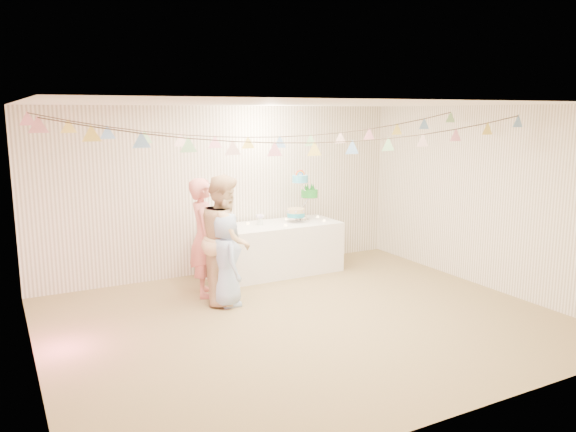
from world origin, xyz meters
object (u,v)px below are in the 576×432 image
table (273,249)px  cake_stand (302,199)px  person_child (226,260)px  person_adult_a (204,237)px  person_adult_b (225,239)px

table → cake_stand: (0.55, 0.05, 0.74)m
cake_stand → person_child: (-1.75, -1.09, -0.52)m
table → person_adult_a: size_ratio=1.28×
cake_stand → person_adult_b: bearing=-151.7°
table → person_child: person_child is taller
table → cake_stand: bearing=5.2°
person_adult_a → cake_stand: bearing=-57.9°
person_child → person_adult_b: bearing=-16.1°
cake_stand → person_child: size_ratio=0.62×
person_adult_b → cake_stand: bearing=-38.2°
table → cake_stand: 0.92m
cake_stand → person_adult_a: bearing=-163.7°
person_adult_b → person_child: 0.30m
table → person_adult_b: bearing=-143.0°
person_child → person_adult_a: bearing=15.1°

